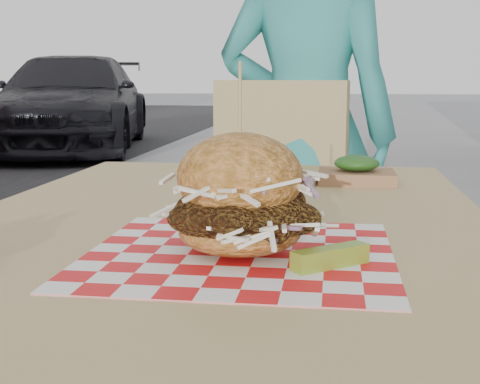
{
  "coord_description": "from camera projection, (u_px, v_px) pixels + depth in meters",
  "views": [
    {
      "loc": [
        -0.11,
        -0.84,
        0.96
      ],
      "look_at": [
        -0.22,
        -0.08,
        0.82
      ],
      "focal_mm": 50.0,
      "sensor_mm": 36.0,
      "label": 1
    }
  ],
  "objects": [
    {
      "name": "car_dark",
      "position": [
        72.0,
        102.0,
        8.97
      ],
      "size": [
        2.6,
        4.61,
        1.26
      ],
      "primitive_type": "imported",
      "rotation": [
        0.0,
        0.0,
        0.2
      ],
      "color": "black",
      "rests_on": "ground"
    },
    {
      "name": "sandwich",
      "position": [
        240.0,
        201.0,
        0.78
      ],
      "size": [
        0.2,
        0.2,
        0.22
      ],
      "color": "#C87F38",
      "rests_on": "paper_liner"
    },
    {
      "name": "kraft_tray",
      "position": [
        356.0,
        172.0,
        1.33
      ],
      "size": [
        0.15,
        0.12,
        0.06
      ],
      "color": "#946543",
      "rests_on": "patio_table"
    },
    {
      "name": "paper_liner",
      "position": [
        240.0,
        253.0,
        0.8
      ],
      "size": [
        0.36,
        0.36,
        0.0
      ],
      "primitive_type": "cube",
      "color": "red",
      "rests_on": "patio_table"
    },
    {
      "name": "patio_chair",
      "position": [
        284.0,
        217.0,
        1.97
      ],
      "size": [
        0.51,
        0.52,
        0.95
      ],
      "rotation": [
        0.0,
        0.0,
        -0.24
      ],
      "color": "tan",
      "rests_on": "ground"
    },
    {
      "name": "diner",
      "position": [
        306.0,
        135.0,
        2.1
      ],
      "size": [
        0.62,
        0.45,
        1.56
      ],
      "primitive_type": "imported",
      "rotation": [
        0.0,
        0.0,
        2.99
      ],
      "color": "teal",
      "rests_on": "ground"
    },
    {
      "name": "place_setting",
      "position": [
        250.0,
        179.0,
        1.34
      ],
      "size": [
        0.27,
        0.27,
        0.02
      ],
      "color": "white",
      "rests_on": "patio_table"
    },
    {
      "name": "pickle_spear",
      "position": [
        330.0,
        257.0,
        0.73
      ],
      "size": [
        0.09,
        0.08,
        0.02
      ],
      "primitive_type": "cube",
      "rotation": [
        0.0,
        0.0,
        0.7
      ],
      "color": "olive",
      "rests_on": "paper_liner"
    },
    {
      "name": "patio_table",
      "position": [
        225.0,
        263.0,
        1.04
      ],
      "size": [
        0.8,
        1.2,
        0.75
      ],
      "color": "tan",
      "rests_on": "ground"
    }
  ]
}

